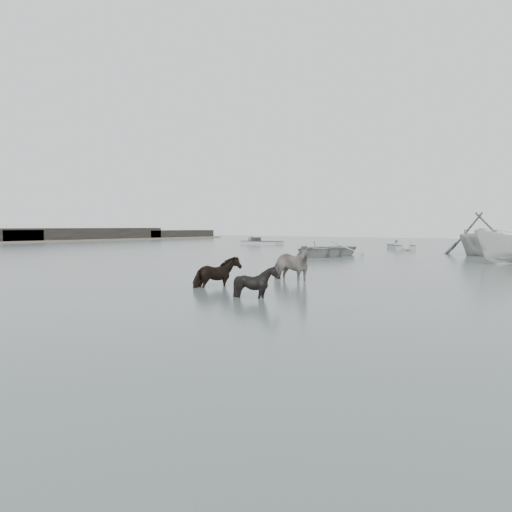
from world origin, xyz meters
name	(u,v)px	position (x,y,z in m)	size (l,w,h in m)	color
ground	(240,288)	(0.00, 0.00, 0.00)	(140.00, 140.00, 0.00)	#4A5855
pony_pinto	(290,258)	(0.00, 2.84, 0.79)	(0.85, 1.87, 1.58)	black
pony_dark	(218,267)	(-0.79, -0.13, 0.65)	(1.29, 1.10, 1.30)	black
pony_black	(256,277)	(1.67, -1.35, 0.58)	(0.93, 1.04, 1.15)	black
rowboat_lead	(323,248)	(-6.16, 16.19, 0.56)	(3.89, 5.45, 1.13)	#BCBCB7
rowboat_trail	(481,233)	(1.63, 23.61, 1.51)	(4.94, 5.72, 3.02)	#AAADAA
skiff_outer	(262,241)	(-21.67, 30.59, 0.38)	(6.13, 1.60, 0.75)	#ADACA8
skiff_mid	(401,245)	(-5.83, 28.85, 0.38)	(5.06, 1.60, 0.75)	#9A9D9A
distant_shore	(0,236)	(-50.00, 16.74, 0.74)	(6.00, 70.00, 1.90)	#726856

